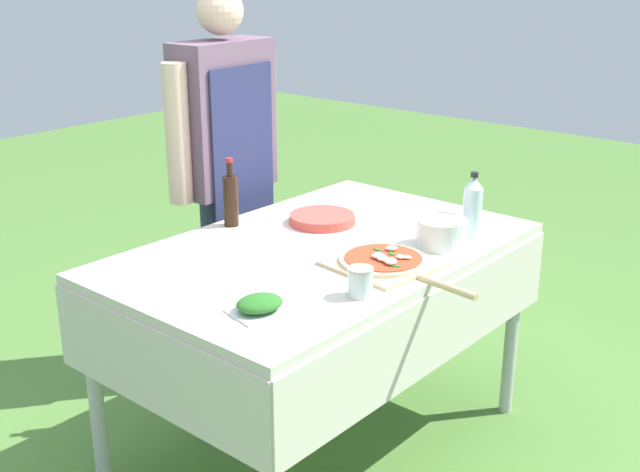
% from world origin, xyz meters
% --- Properties ---
extents(ground_plane, '(12.00, 12.00, 0.00)m').
position_xyz_m(ground_plane, '(0.00, 0.00, 0.00)').
color(ground_plane, '#517F38').
extents(prep_table, '(1.51, 0.97, 0.81)m').
position_xyz_m(prep_table, '(0.00, 0.00, 0.72)').
color(prep_table, beige).
rests_on(prep_table, ground).
extents(person_cook, '(0.62, 0.23, 1.66)m').
position_xyz_m(person_cook, '(0.24, 0.73, 0.98)').
color(person_cook, '#333D56').
rests_on(person_cook, ground).
extents(pizza_on_peel, '(0.35, 0.55, 0.05)m').
position_xyz_m(pizza_on_peel, '(-0.01, -0.29, 0.82)').
color(pizza_on_peel, '#D1B27F').
rests_on(pizza_on_peel, prep_table).
extents(oil_bottle, '(0.06, 0.06, 0.26)m').
position_xyz_m(oil_bottle, '(-0.04, 0.41, 0.91)').
color(oil_bottle, black).
rests_on(oil_bottle, prep_table).
extents(water_bottle, '(0.07, 0.07, 0.24)m').
position_xyz_m(water_bottle, '(0.44, -0.34, 0.92)').
color(water_bottle, silver).
rests_on(water_bottle, prep_table).
extents(herb_container, '(0.19, 0.17, 0.05)m').
position_xyz_m(herb_container, '(-0.53, -0.22, 0.83)').
color(herb_container, silver).
rests_on(herb_container, prep_table).
extents(mixing_tub, '(0.18, 0.18, 0.10)m').
position_xyz_m(mixing_tub, '(0.28, -0.31, 0.86)').
color(mixing_tub, silver).
rests_on(mixing_tub, prep_table).
extents(plate_stack, '(0.25, 0.25, 0.03)m').
position_xyz_m(plate_stack, '(0.20, 0.17, 0.83)').
color(plate_stack, '#DB4C42').
rests_on(plate_stack, prep_table).
extents(sauce_jar, '(0.08, 0.08, 0.09)m').
position_xyz_m(sauce_jar, '(-0.25, -0.37, 0.85)').
color(sauce_jar, silver).
rests_on(sauce_jar, prep_table).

